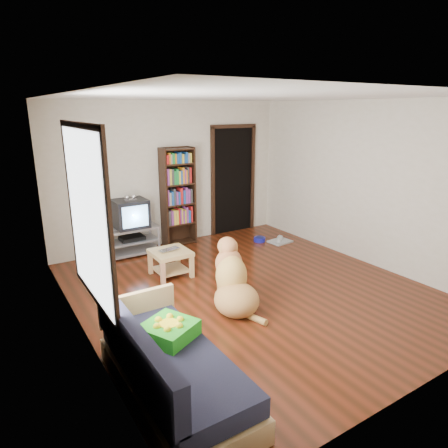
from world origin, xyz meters
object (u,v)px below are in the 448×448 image
green_cushion (169,330)px  dog (233,283)px  sofa (169,370)px  coffee_table (171,258)px  bookshelf (178,192)px  grey_rag (280,241)px  tv_stand (132,240)px  crt_tv (130,213)px  laptop (171,251)px  dog_bowl (260,239)px

green_cushion → dog: bearing=7.4°
green_cushion → sofa: bearing=-143.4°
coffee_table → bookshelf: bearing=59.0°
green_cushion → grey_rag: green_cushion is taller
tv_stand → crt_tv: bearing=90.0°
laptop → grey_rag: (2.44, 0.36, -0.40)m
laptop → tv_stand: bearing=86.7°
dog_bowl → crt_tv: crt_tv is taller
crt_tv → dog_bowl: bearing=-15.5°
dog_bowl → bookshelf: bookshelf is taller
coffee_table → green_cushion: bearing=-115.1°
crt_tv → coffee_table: crt_tv is taller
laptop → dog: 1.34m
grey_rag → sofa: bearing=-142.4°
bookshelf → dog: (-0.53, -2.64, -0.67)m
grey_rag → coffee_table: (-2.44, -0.33, 0.27)m
green_cushion → bookshelf: bearing=36.4°
dog → coffee_table: bearing=100.4°
dog_bowl → grey_rag: bearing=-39.8°
dog_bowl → sofa: (-3.28, -3.01, 0.22)m
tv_stand → crt_tv: (0.00, 0.02, 0.47)m
sofa → coffee_table: sofa is taller
laptop → dog_bowl: bearing=4.8°
laptop → sofa: (-1.15, -2.40, -0.15)m
green_cushion → coffee_table: 2.42m
crt_tv → coffee_table: (0.17, -1.22, -0.46)m
laptop → dog_bowl: (2.14, 0.61, -0.37)m
bookshelf → coffee_table: bearing=-121.0°
grey_rag → crt_tv: size_ratio=0.69×
green_cushion → coffee_table: size_ratio=0.79×
laptop → dog: size_ratio=0.29×
green_cushion → laptop: 2.39m
green_cushion → grey_rag: (3.46, 2.52, -0.48)m
bookshelf → coffee_table: 1.67m
green_cushion → dog_bowl: 4.22m
dog → tv_stand: bearing=99.4°
grey_rag → dog: dog is taller
laptop → sofa: bearing=-126.8°
coffee_table → dog_bowl: bearing=15.3°
crt_tv → bookshelf: size_ratio=0.32×
dog_bowl → coffee_table: size_ratio=0.40×
green_cushion → crt_tv: crt_tv is taller
green_cushion → dog: 1.53m
bookshelf → sofa: size_ratio=1.00×
bookshelf → coffee_table: size_ratio=3.27×
dog → dog_bowl: bearing=45.5°
coffee_table → grey_rag: bearing=7.8°
crt_tv → tv_stand: bearing=-90.0°
dog_bowl → laptop: bearing=-164.0°
laptop → coffee_table: size_ratio=0.59×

